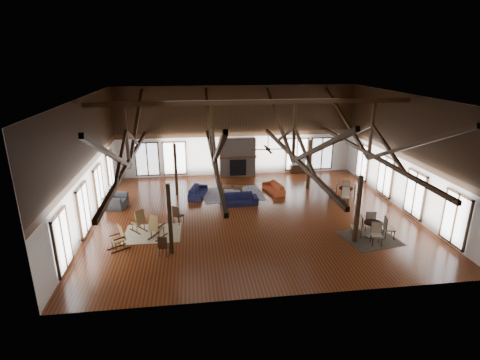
{
  "coord_description": "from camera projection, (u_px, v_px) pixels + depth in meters",
  "views": [
    {
      "loc": [
        -2.95,
        -17.62,
        7.87
      ],
      "look_at": [
        -0.55,
        1.0,
        1.57
      ],
      "focal_mm": 28.0,
      "sensor_mm": 36.0,
      "label": 1
    }
  ],
  "objects": [
    {
      "name": "television",
      "position": [
        298.0,
        161.0,
        26.02
      ],
      "size": [
        0.98,
        0.13,
        0.56
      ],
      "primitive_type": "imported",
      "rotation": [
        0.0,
        0.0,
        -0.01
      ],
      "color": "#B2B2B2",
      "rests_on": "tv_console"
    },
    {
      "name": "fireplace",
      "position": [
        237.0,
        157.0,
        25.29
      ],
      "size": [
        2.5,
        0.69,
        2.6
      ],
      "color": "#766459",
      "rests_on": "floor"
    },
    {
      "name": "rug_tan",
      "position": [
        153.0,
        233.0,
        17.35
      ],
      "size": [
        2.6,
        2.06,
        0.01
      ],
      "primitive_type": "cube",
      "rotation": [
        0.0,
        0.0,
        -0.02
      ],
      "color": "#CAB48C",
      "rests_on": "floor"
    },
    {
      "name": "side_chair_a",
      "position": [
        177.0,
        214.0,
        18.11
      ],
      "size": [
        0.57,
        0.57,
        0.96
      ],
      "rotation": [
        0.0,
        0.0,
        -0.63
      ],
      "color": "black",
      "rests_on": "floor"
    },
    {
      "name": "rocking_chair_b",
      "position": [
        156.0,
        227.0,
        16.74
      ],
      "size": [
        0.87,
        1.01,
        1.15
      ],
      "rotation": [
        0.0,
        0.0,
        -0.55
      ],
      "color": "brown",
      "rests_on": "floor"
    },
    {
      "name": "vase",
      "position": [
        233.0,
        185.0,
        21.96
      ],
      "size": [
        0.2,
        0.2,
        0.18
      ],
      "primitive_type": "imported",
      "rotation": [
        0.0,
        0.0,
        -0.15
      ],
      "color": "#B2B2B2",
      "rests_on": "coffee_table"
    },
    {
      "name": "side_table_lamp",
      "position": [
        112.0,
        195.0,
        20.98
      ],
      "size": [
        0.41,
        0.41,
        1.05
      ],
      "color": "black",
      "rests_on": "floor"
    },
    {
      "name": "cafe_table_near",
      "position": [
        373.0,
        227.0,
        16.85
      ],
      "size": [
        1.96,
        1.96,
        1.0
      ],
      "rotation": [
        0.0,
        0.0,
        -0.23
      ],
      "color": "black",
      "rests_on": "floor"
    },
    {
      "name": "side_chair_b",
      "position": [
        163.0,
        245.0,
        15.22
      ],
      "size": [
        0.47,
        0.47,
        0.92
      ],
      "rotation": [
        0.0,
        0.0,
        -0.25
      ],
      "color": "black",
      "rests_on": "floor"
    },
    {
      "name": "rocking_chair_c",
      "position": [
        120.0,
        238.0,
        15.87
      ],
      "size": [
        0.93,
        0.83,
        1.07
      ],
      "rotation": [
        0.0,
        0.0,
        2.16
      ],
      "color": "brown",
      "rests_on": "floor"
    },
    {
      "name": "rug_dark",
      "position": [
        370.0,
        238.0,
        16.87
      ],
      "size": [
        2.58,
        2.41,
        0.01
      ],
      "primitive_type": "cube",
      "rotation": [
        0.0,
        0.0,
        0.17
      ],
      "color": "black",
      "rests_on": "floor"
    },
    {
      "name": "ceiling",
      "position": [
        254.0,
        97.0,
        17.52
      ],
      "size": [
        16.0,
        14.0,
        0.02
      ],
      "primitive_type": "cube",
      "color": "black",
      "rests_on": "wall_back"
    },
    {
      "name": "sofa_navy_front",
      "position": [
        239.0,
        199.0,
        20.64
      ],
      "size": [
        2.09,
        0.9,
        0.6
      ],
      "primitive_type": "imported",
      "rotation": [
        0.0,
        0.0,
        0.05
      ],
      "color": "#15163A",
      "rests_on": "floor"
    },
    {
      "name": "cup_far",
      "position": [
        344.0,
        187.0,
        21.24
      ],
      "size": [
        0.15,
        0.15,
        0.1
      ],
      "primitive_type": "imported",
      "rotation": [
        0.0,
        0.0,
        0.31
      ],
      "color": "#B2B2B2",
      "rests_on": "cafe_table_far"
    },
    {
      "name": "floor",
      "position": [
        253.0,
        214.0,
        19.43
      ],
      "size": [
        16.0,
        16.0,
        0.0
      ],
      "primitive_type": "plane",
      "color": "brown",
      "rests_on": "ground"
    },
    {
      "name": "roof_truss",
      "position": [
        254.0,
        138.0,
        18.15
      ],
      "size": [
        15.6,
        14.07,
        3.14
      ],
      "color": "#331C0E",
      "rests_on": "wall_back"
    },
    {
      "name": "tv_console",
      "position": [
        298.0,
        169.0,
        26.21
      ],
      "size": [
        1.15,
        0.43,
        0.57
      ],
      "primitive_type": "cube",
      "color": "black",
      "rests_on": "floor"
    },
    {
      "name": "ceiling_fan",
      "position": [
        268.0,
        149.0,
        17.36
      ],
      "size": [
        1.6,
        1.6,
        0.75
      ],
      "color": "black",
      "rests_on": "roof_truss"
    },
    {
      "name": "wall_left",
      "position": [
        85.0,
        164.0,
        17.51
      ],
      "size": [
        0.02,
        14.0,
        6.0
      ],
      "primitive_type": "cube",
      "color": "silver",
      "rests_on": "floor"
    },
    {
      "name": "armchair",
      "position": [
        116.0,
        201.0,
        20.15
      ],
      "size": [
        1.35,
        1.24,
        0.75
      ],
      "primitive_type": "imported",
      "rotation": [
        0.0,
        0.0,
        1.34
      ],
      "color": "#2E2D30",
      "rests_on": "floor"
    },
    {
      "name": "rug_navy",
      "position": [
        233.0,
        194.0,
        22.24
      ],
      "size": [
        3.66,
        2.83,
        0.01
      ],
      "primitive_type": "cube",
      "rotation": [
        0.0,
        0.0,
        0.06
      ],
      "color": "#181F45",
      "rests_on": "floor"
    },
    {
      "name": "coffee_table",
      "position": [
        232.0,
        188.0,
        22.05
      ],
      "size": [
        1.42,
        0.99,
        0.49
      ],
      "rotation": [
        0.0,
        0.0,
        -0.3
      ],
      "color": "brown",
      "rests_on": "floor"
    },
    {
      "name": "sofa_orange",
      "position": [
        273.0,
        188.0,
        22.49
      ],
      "size": [
        1.99,
        1.11,
        0.55
      ],
      "primitive_type": "imported",
      "rotation": [
        0.0,
        0.0,
        -1.36
      ],
      "color": "#B04422",
      "rests_on": "floor"
    },
    {
      "name": "wall_front",
      "position": [
        289.0,
        216.0,
        11.89
      ],
      "size": [
        16.0,
        0.02,
        6.0
      ],
      "primitive_type": "cube",
      "color": "silver",
      "rests_on": "floor"
    },
    {
      "name": "sofa_navy_left",
      "position": [
        198.0,
        191.0,
        21.87
      ],
      "size": [
        2.06,
        1.23,
        0.56
      ],
      "primitive_type": "imported",
      "rotation": [
        0.0,
        0.0,
        1.31
      ],
      "color": "#181A43",
      "rests_on": "floor"
    },
    {
      "name": "cafe_table_far",
      "position": [
        345.0,
        192.0,
        21.29
      ],
      "size": [
        1.84,
        1.84,
        0.95
      ],
      "rotation": [
        0.0,
        0.0,
        -0.38
      ],
      "color": "black",
      "rests_on": "floor"
    },
    {
      "name": "cup_near",
      "position": [
        375.0,
        222.0,
        16.7
      ],
      "size": [
        0.14,
        0.14,
        0.09
      ],
      "primitive_type": "imported",
      "rotation": [
        0.0,
        0.0,
        -0.3
      ],
      "color": "#B2B2B2",
      "rests_on": "cafe_table_near"
    },
    {
      "name": "rocking_chair_a",
      "position": [
        139.0,
        221.0,
        17.39
      ],
      "size": [
        0.9,
        0.93,
        1.09
      ],
      "rotation": [
        0.0,
        0.0,
        0.72
      ],
      "color": "brown",
      "rests_on": "floor"
    },
    {
      "name": "wall_back",
      "position": [
        237.0,
        131.0,
        25.06
      ],
      "size": [
        16.0,
        0.02,
        6.0
      ],
      "primitive_type": "cube",
      "color": "silver",
      "rests_on": "floor"
    },
    {
      "name": "wall_right",
      "position": [
        405.0,
        153.0,
        19.45
      ],
      "size": [
        0.02,
        14.0,
        6.0
      ],
      "primitive_type": "cube",
      "color": "silver",
      "rests_on": "floor"
    },
    {
      "name": "post_grid",
      "position": [
        253.0,
        187.0,
        18.95
      ],
      "size": [
        8.16,
        7.16,
        3.05
      ],
      "color": "#331C0E",
      "rests_on": "floor"
    }
  ]
}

